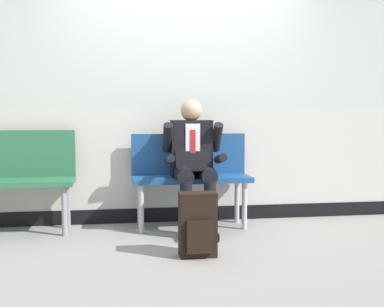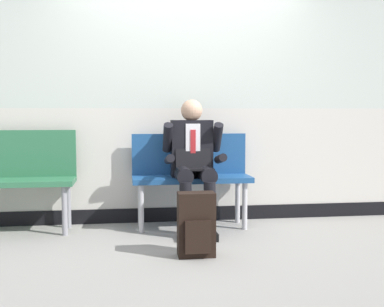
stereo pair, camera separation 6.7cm
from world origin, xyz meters
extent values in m
plane|color=gray|center=(0.00, 0.00, 0.00)|extent=(18.00, 18.00, 0.00)
cube|color=beige|center=(0.00, 0.72, 1.94)|extent=(6.58, 0.12, 1.52)
cube|color=beige|center=(0.00, 0.72, 0.66)|extent=(6.58, 0.12, 1.03)
cube|color=black|center=(0.00, 0.72, 0.07)|extent=(6.58, 0.14, 0.15)
cube|color=navy|center=(0.05, 0.37, 0.48)|extent=(1.16, 0.42, 0.05)
cube|color=navy|center=(0.05, 0.55, 0.71)|extent=(1.16, 0.04, 0.41)
cylinder|color=#B7B7BC|center=(-0.45, 0.22, 0.23)|extent=(0.05, 0.05, 0.46)
cylinder|color=#B7B7BC|center=(-0.45, 0.52, 0.23)|extent=(0.05, 0.05, 0.46)
cylinder|color=#B7B7BC|center=(0.55, 0.22, 0.23)|extent=(0.05, 0.05, 0.46)
cylinder|color=#B7B7BC|center=(0.55, 0.52, 0.23)|extent=(0.05, 0.05, 0.46)
cube|color=#2D6B47|center=(-1.64, 0.37, 0.48)|extent=(1.12, 0.42, 0.05)
cube|color=#2D6B47|center=(-1.64, 0.55, 0.74)|extent=(1.12, 0.04, 0.45)
cylinder|color=gray|center=(-1.15, 0.22, 0.23)|extent=(0.05, 0.05, 0.46)
cylinder|color=gray|center=(-1.15, 0.52, 0.23)|extent=(0.05, 0.05, 0.46)
cylinder|color=black|center=(-0.06, 0.16, 0.55)|extent=(0.15, 0.40, 0.15)
cylinder|color=black|center=(-0.06, -0.03, 0.25)|extent=(0.11, 0.11, 0.51)
cube|color=black|center=(-0.06, -0.09, 0.04)|extent=(0.10, 0.26, 0.07)
cylinder|color=black|center=(0.16, 0.16, 0.55)|extent=(0.15, 0.40, 0.15)
cylinder|color=black|center=(0.16, -0.03, 0.25)|extent=(0.11, 0.11, 0.51)
cube|color=black|center=(0.16, -0.09, 0.04)|extent=(0.10, 0.26, 0.07)
cube|color=black|center=(0.05, 0.37, 0.78)|extent=(0.40, 0.18, 0.55)
cube|color=silver|center=(0.05, 0.28, 0.83)|extent=(0.14, 0.01, 0.39)
cube|color=#B22328|center=(0.05, 0.27, 0.80)|extent=(0.05, 0.01, 0.33)
sphere|color=tan|center=(0.05, 0.37, 1.15)|extent=(0.21, 0.21, 0.21)
cylinder|color=black|center=(-0.19, 0.30, 0.89)|extent=(0.09, 0.25, 0.30)
cylinder|color=black|center=(-0.19, 0.13, 0.70)|extent=(0.08, 0.27, 0.12)
cylinder|color=black|center=(0.29, 0.30, 0.89)|extent=(0.09, 0.25, 0.30)
cylinder|color=black|center=(0.29, 0.13, 0.70)|extent=(0.08, 0.27, 0.12)
cube|color=black|center=(0.05, 0.13, 0.61)|extent=(0.34, 0.22, 0.02)
cube|color=black|center=(0.05, 0.26, 0.72)|extent=(0.34, 0.08, 0.21)
cube|color=black|center=(-0.05, -0.59, 0.25)|extent=(0.29, 0.16, 0.51)
cube|color=black|center=(-0.05, -0.69, 0.18)|extent=(0.20, 0.04, 0.25)
camera|label=1|loc=(-0.66, -4.27, 1.12)|focal=45.13mm
camera|label=2|loc=(-0.59, -4.28, 1.12)|focal=45.13mm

